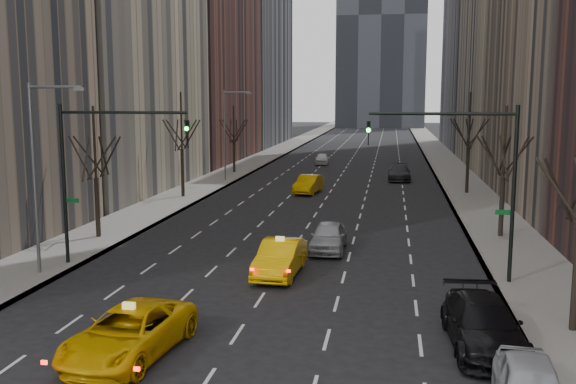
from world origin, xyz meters
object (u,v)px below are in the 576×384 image
at_px(silver_sedan_ahead, 328,237).
at_px(taxi_sedan, 280,258).
at_px(parked_suv_black, 483,324).
at_px(taxi_suv, 129,333).

bearing_deg(silver_sedan_ahead, taxi_sedan, -108.98).
bearing_deg(parked_suv_black, taxi_sedan, 133.51).
height_order(taxi_suv, taxi_sedan, taxi_sedan).
height_order(taxi_suv, parked_suv_black, parked_suv_black).
xyz_separation_m(taxi_sedan, parked_suv_black, (8.38, -7.81, -0.01)).
relative_size(taxi_suv, silver_sedan_ahead, 1.24).
distance_m(taxi_sedan, silver_sedan_ahead, 5.59).
bearing_deg(taxi_sedan, parked_suv_black, -40.43).
relative_size(taxi_sedan, silver_sedan_ahead, 1.09).
bearing_deg(parked_suv_black, silver_sedan_ahead, 113.13).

